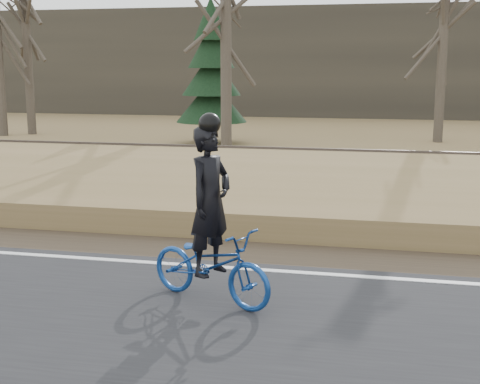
# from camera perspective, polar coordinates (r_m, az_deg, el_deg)

# --- Properties ---
(ground) EXTENTS (120.00, 120.00, 0.00)m
(ground) POSITION_cam_1_polar(r_m,az_deg,el_deg) (9.81, -10.78, -6.44)
(ground) COLOR olive
(ground) RESTS_ON ground
(road) EXTENTS (120.00, 6.00, 0.06)m
(road) POSITION_cam_1_polar(r_m,az_deg,el_deg) (7.71, -18.22, -11.46)
(road) COLOR black
(road) RESTS_ON ground
(edge_line) EXTENTS (120.00, 0.12, 0.01)m
(edge_line) POSITION_cam_1_polar(r_m,az_deg,el_deg) (9.97, -10.34, -5.76)
(edge_line) COLOR silver
(edge_line) RESTS_ON road
(shoulder) EXTENTS (120.00, 1.60, 0.04)m
(shoulder) POSITION_cam_1_polar(r_m,az_deg,el_deg) (10.87, -8.30, -4.54)
(shoulder) COLOR #473A2B
(shoulder) RESTS_ON ground
(embankment) EXTENTS (120.00, 5.00, 0.44)m
(embankment) POSITION_cam_1_polar(r_m,az_deg,el_deg) (13.60, -3.88, -0.48)
(embankment) COLOR olive
(embankment) RESTS_ON ground
(ballast) EXTENTS (120.00, 3.00, 0.45)m
(ballast) POSITION_cam_1_polar(r_m,az_deg,el_deg) (17.22, -0.34, 1.96)
(ballast) COLOR slate
(ballast) RESTS_ON ground
(railroad) EXTENTS (120.00, 2.40, 0.29)m
(railroad) POSITION_cam_1_polar(r_m,az_deg,el_deg) (17.18, -0.34, 2.96)
(railroad) COLOR black
(railroad) RESTS_ON ballast
(treeline_backdrop) EXTENTS (120.00, 4.00, 6.00)m
(treeline_backdrop) POSITION_cam_1_polar(r_m,az_deg,el_deg) (38.78, 6.99, 10.94)
(treeline_backdrop) COLOR #383328
(treeline_backdrop) RESTS_ON ground
(cyclist) EXTENTS (1.84, 1.26, 2.28)m
(cyclist) POSITION_cam_1_polar(r_m,az_deg,el_deg) (8.00, -2.53, -4.29)
(cyclist) COLOR navy
(cyclist) RESTS_ON road
(bare_tree_left) EXTENTS (0.36, 0.36, 7.82)m
(bare_tree_left) POSITION_cam_1_polar(r_m,az_deg,el_deg) (29.36, -17.73, 12.35)
(bare_tree_left) COLOR #4E4639
(bare_tree_left) RESTS_ON ground
(bare_tree_near_left) EXTENTS (0.36, 0.36, 6.43)m
(bare_tree_near_left) POSITION_cam_1_polar(r_m,az_deg,el_deg) (22.13, -1.21, 11.70)
(bare_tree_near_left) COLOR #4E4639
(bare_tree_near_left) RESTS_ON ground
(bare_tree_center) EXTENTS (0.36, 0.36, 8.17)m
(bare_tree_center) POSITION_cam_1_polar(r_m,az_deg,el_deg) (26.22, 16.99, 13.01)
(bare_tree_center) COLOR #4E4639
(bare_tree_center) RESTS_ON ground
(conifer) EXTENTS (2.60, 2.60, 5.28)m
(conifer) POSITION_cam_1_polar(r_m,az_deg,el_deg) (24.66, -2.47, 9.94)
(conifer) COLOR #4E4639
(conifer) RESTS_ON ground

